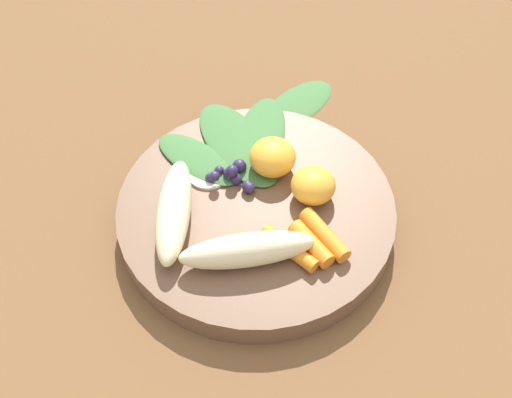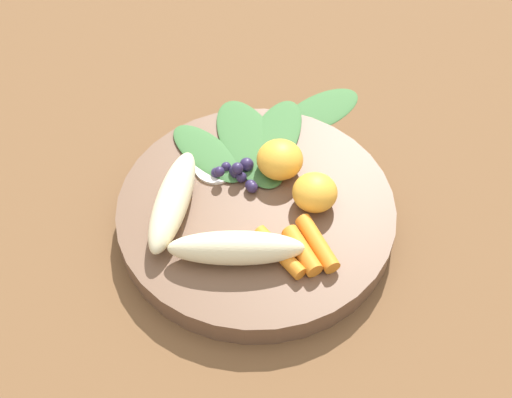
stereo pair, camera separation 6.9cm
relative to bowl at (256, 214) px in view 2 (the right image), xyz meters
The scene contains 15 objects.
ground_plane 0.01m from the bowl, ahead, with size 2.40×2.40×0.00m, color brown.
bowl is the anchor object (origin of this frame).
banana_peeled_left 0.07m from the bowl, 147.19° to the right, with size 0.13×0.03×0.03m, color beige.
banana_peeled_right 0.09m from the bowl, 144.26° to the left, with size 0.13×0.03×0.03m, color beige.
orange_segment_near 0.06m from the bowl, 20.85° to the left, with size 0.05×0.05×0.04m, color #F4A833.
orange_segment_far 0.07m from the bowl, 38.21° to the right, with size 0.05×0.05×0.03m, color #F4A833.
carrot_front 0.07m from the bowl, 111.27° to the right, with size 0.01×0.01×0.06m, color orange.
carrot_mid_left 0.08m from the bowl, 95.72° to the right, with size 0.02×0.02×0.05m, color orange.
carrot_mid_right 0.08m from the bowl, 82.98° to the right, with size 0.02×0.02×0.06m, color orange.
blueberry_pile 0.05m from the bowl, 76.02° to the left, with size 0.04×0.05×0.02m.
coconut_shred_patch 0.07m from the bowl, 86.41° to the left, with size 0.04×0.04×0.00m, color white.
kale_leaf_left 0.09m from the bowl, 37.12° to the left, with size 0.13×0.05×0.01m, color #3D7038.
kale_leaf_right 0.09m from the bowl, 53.32° to the left, with size 0.14×0.06×0.01m, color #3D7038.
kale_leaf_rear 0.09m from the bowl, 85.67° to the left, with size 0.11×0.04×0.01m, color #3D7038.
kale_leaf_stray 0.18m from the bowl, 24.28° to the left, with size 0.11×0.05×0.01m, color #3D7038.
Camera 2 is at (-0.29, -0.33, 0.57)m, focal length 48.54 mm.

